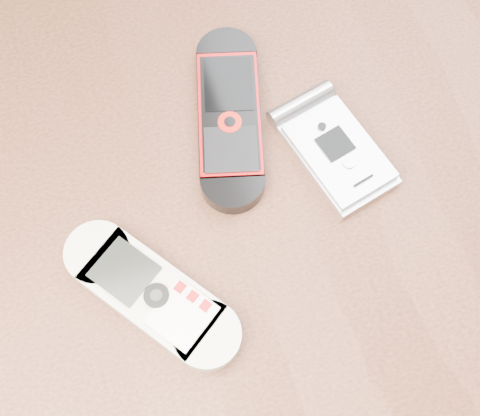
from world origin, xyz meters
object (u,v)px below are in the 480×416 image
table (235,255)px  nokia_white (152,294)px  nokia_black_red (229,116)px  motorola_razr (336,151)px

table → nokia_white: (-0.08, -0.04, 0.11)m
nokia_black_red → table: bearing=-89.9°
table → nokia_black_red: size_ratio=6.98×
nokia_white → motorola_razr: 0.19m
nokia_black_red → nokia_white: bearing=-113.4°
nokia_white → motorola_razr: same height
nokia_white → nokia_black_red: 0.16m
nokia_black_red → motorola_razr: (0.07, -0.06, 0.00)m
nokia_white → nokia_black_red: (0.10, 0.13, -0.00)m
motorola_razr → table: bearing=-179.9°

